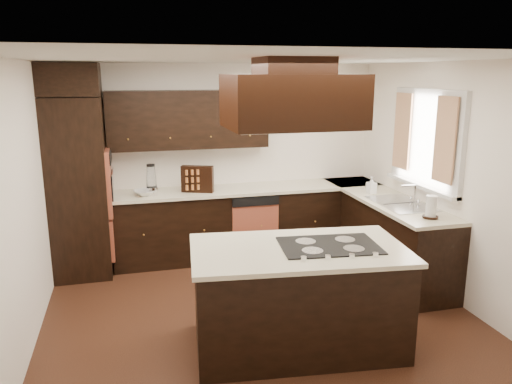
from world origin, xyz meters
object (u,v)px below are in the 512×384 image
range_hood (292,101)px  spice_rack (197,179)px  island (298,299)px  oven_column (79,188)px

range_hood → spice_rack: range_hood is taller
spice_rack → range_hood: bearing=-55.4°
range_hood → spice_rack: 2.55m
island → range_hood: range_hood is taller
oven_column → island: bearing=-49.1°
island → spice_rack: size_ratio=4.45×
island → spice_rack: 2.42m
oven_column → range_hood: bearing=-50.3°
oven_column → spice_rack: oven_column is taller
island → oven_column: bearing=137.3°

